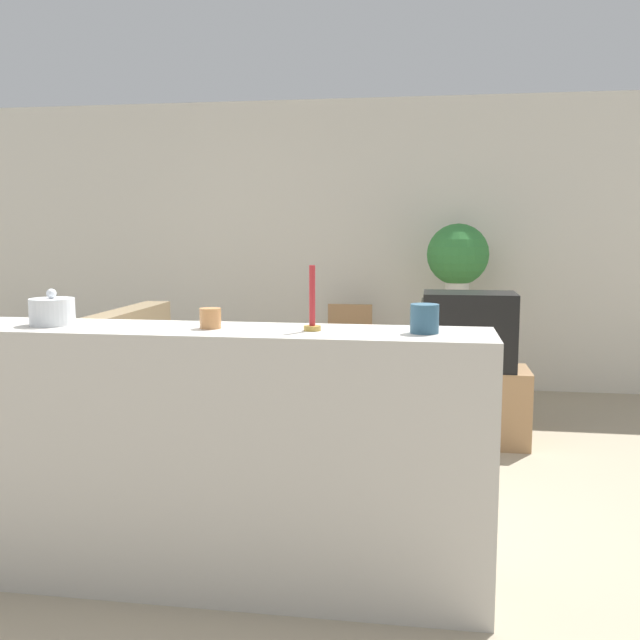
{
  "coord_description": "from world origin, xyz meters",
  "views": [
    {
      "loc": [
        1.06,
        -3.34,
        1.5
      ],
      "look_at": [
        0.28,
        1.68,
        0.85
      ],
      "focal_mm": 40.0,
      "sensor_mm": 36.0,
      "label": 1
    }
  ],
  "objects_px": {
    "couch": "(156,399)",
    "potted_plant": "(458,256)",
    "television": "(468,330)",
    "wooden_chair": "(348,347)",
    "decorative_bowl": "(52,311)"
  },
  "relations": [
    {
      "from": "couch",
      "to": "potted_plant",
      "type": "xyz_separation_m",
      "value": [
        2.11,
        1.66,
        0.95
      ]
    },
    {
      "from": "television",
      "to": "wooden_chair",
      "type": "height_order",
      "value": "television"
    },
    {
      "from": "potted_plant",
      "to": "decorative_bowl",
      "type": "bearing_deg",
      "value": -117.23
    },
    {
      "from": "potted_plant",
      "to": "decorative_bowl",
      "type": "height_order",
      "value": "potted_plant"
    },
    {
      "from": "couch",
      "to": "decorative_bowl",
      "type": "relative_size",
      "value": 9.19
    },
    {
      "from": "wooden_chair",
      "to": "couch",
      "type": "bearing_deg",
      "value": -127.57
    },
    {
      "from": "couch",
      "to": "decorative_bowl",
      "type": "xyz_separation_m",
      "value": [
        0.3,
        -1.85,
        0.84
      ]
    },
    {
      "from": "couch",
      "to": "wooden_chair",
      "type": "xyz_separation_m",
      "value": [
        1.18,
        1.53,
        0.15
      ]
    },
    {
      "from": "wooden_chair",
      "to": "television",
      "type": "bearing_deg",
      "value": -49.82
    },
    {
      "from": "potted_plant",
      "to": "decorative_bowl",
      "type": "xyz_separation_m",
      "value": [
        -1.81,
        -3.52,
        -0.11
      ]
    },
    {
      "from": "wooden_chair",
      "to": "decorative_bowl",
      "type": "distance_m",
      "value": 3.56
    },
    {
      "from": "wooden_chair",
      "to": "potted_plant",
      "type": "xyz_separation_m",
      "value": [
        0.94,
        0.13,
        0.8
      ]
    },
    {
      "from": "couch",
      "to": "decorative_bowl",
      "type": "distance_m",
      "value": 2.06
    },
    {
      "from": "television",
      "to": "wooden_chair",
      "type": "distance_m",
      "value": 1.54
    },
    {
      "from": "couch",
      "to": "wooden_chair",
      "type": "height_order",
      "value": "couch"
    }
  ]
}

